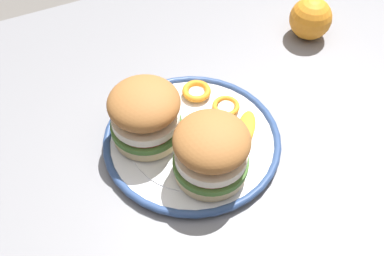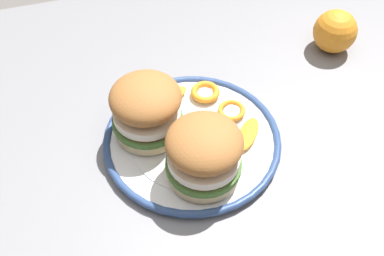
{
  "view_description": "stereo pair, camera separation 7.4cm",
  "coord_description": "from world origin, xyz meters",
  "px_view_note": "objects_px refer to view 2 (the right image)",
  "views": [
    {
      "loc": [
        -0.22,
        -0.38,
        1.37
      ],
      "look_at": [
        -0.02,
        0.05,
        0.8
      ],
      "focal_mm": 44.56,
      "sensor_mm": 36.0,
      "label": 1
    },
    {
      "loc": [
        -0.15,
        -0.41,
        1.37
      ],
      "look_at": [
        -0.02,
        0.05,
        0.8
      ],
      "focal_mm": 44.56,
      "sensor_mm": 36.0,
      "label": 2
    }
  ],
  "objects_px": {
    "dinner_plate": "(192,140)",
    "whole_orange": "(335,31)",
    "sandwich_half_left": "(204,153)",
    "dining_table": "(209,198)",
    "sandwich_half_right": "(146,108)"
  },
  "relations": [
    {
      "from": "dining_table",
      "to": "sandwich_half_right",
      "type": "distance_m",
      "value": 0.2
    },
    {
      "from": "sandwich_half_right",
      "to": "dining_table",
      "type": "bearing_deg",
      "value": -46.94
    },
    {
      "from": "sandwich_half_left",
      "to": "whole_orange",
      "type": "height_order",
      "value": "sandwich_half_left"
    },
    {
      "from": "sandwich_half_right",
      "to": "sandwich_half_left",
      "type": "bearing_deg",
      "value": -60.77
    },
    {
      "from": "sandwich_half_left",
      "to": "dinner_plate",
      "type": "bearing_deg",
      "value": 87.48
    },
    {
      "from": "dinner_plate",
      "to": "sandwich_half_left",
      "type": "relative_size",
      "value": 1.9
    },
    {
      "from": "sandwich_half_left",
      "to": "dining_table",
      "type": "bearing_deg",
      "value": 49.89
    },
    {
      "from": "dinner_plate",
      "to": "sandwich_half_left",
      "type": "distance_m",
      "value": 0.09
    },
    {
      "from": "dining_table",
      "to": "whole_orange",
      "type": "bearing_deg",
      "value": 33.15
    },
    {
      "from": "dining_table",
      "to": "sandwich_half_left",
      "type": "height_order",
      "value": "sandwich_half_left"
    },
    {
      "from": "sandwich_half_left",
      "to": "sandwich_half_right",
      "type": "bearing_deg",
      "value": 119.23
    },
    {
      "from": "dining_table",
      "to": "sandwich_half_left",
      "type": "xyz_separation_m",
      "value": [
        -0.02,
        -0.02,
        0.16
      ]
    },
    {
      "from": "dinner_plate",
      "to": "sandwich_half_right",
      "type": "relative_size",
      "value": 1.85
    },
    {
      "from": "dinner_plate",
      "to": "sandwich_half_left",
      "type": "bearing_deg",
      "value": -92.52
    },
    {
      "from": "dinner_plate",
      "to": "whole_orange",
      "type": "height_order",
      "value": "whole_orange"
    }
  ]
}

